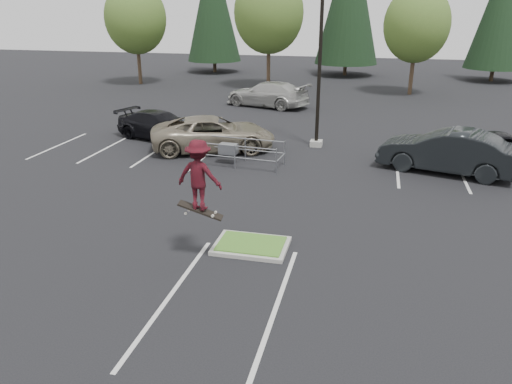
% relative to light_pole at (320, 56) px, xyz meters
% --- Properties ---
extents(ground, '(120.00, 120.00, 0.00)m').
position_rel_light_pole_xyz_m(ground, '(-0.50, -12.00, -4.56)').
color(ground, black).
rests_on(ground, ground).
extents(grass_median, '(2.20, 1.60, 0.16)m').
position_rel_light_pole_xyz_m(grass_median, '(-0.50, -12.00, -4.48)').
color(grass_median, gray).
rests_on(grass_median, ground).
extents(stall_lines, '(22.62, 17.60, 0.01)m').
position_rel_light_pole_xyz_m(stall_lines, '(-1.85, -5.98, -4.56)').
color(stall_lines, silver).
rests_on(stall_lines, ground).
extents(light_pole, '(0.70, 0.60, 10.12)m').
position_rel_light_pole_xyz_m(light_pole, '(0.00, 0.00, 0.00)').
color(light_pole, gray).
rests_on(light_pole, ground).
extents(decid_a, '(5.44, 5.44, 8.91)m').
position_rel_light_pole_xyz_m(decid_a, '(-18.51, 18.03, 1.02)').
color(decid_a, '#38281C').
rests_on(decid_a, ground).
extents(decid_b, '(5.89, 5.89, 9.64)m').
position_rel_light_pole_xyz_m(decid_b, '(-6.51, 18.53, 1.48)').
color(decid_b, '#38281C').
rests_on(decid_b, ground).
extents(decid_c, '(5.12, 5.12, 8.38)m').
position_rel_light_pole_xyz_m(decid_c, '(5.49, 17.83, 0.69)').
color(decid_c, '#38281C').
rests_on(decid_c, ground).
extents(conif_a, '(5.72, 5.72, 13.00)m').
position_rel_light_pole_xyz_m(conif_a, '(-14.50, 28.00, 2.54)').
color(conif_a, '#38281C').
rests_on(conif_a, ground).
extents(conif_c, '(5.50, 5.50, 12.50)m').
position_rel_light_pole_xyz_m(conif_c, '(13.50, 27.50, 2.29)').
color(conif_c, '#38281C').
rests_on(conif_c, ground).
extents(cart_corral, '(4.02, 1.78, 1.11)m').
position_rel_light_pole_xyz_m(cart_corral, '(-3.44, -3.96, -3.86)').
color(cart_corral, '#92959A').
rests_on(cart_corral, ground).
extents(skateboarder, '(1.33, 0.84, 2.25)m').
position_rel_light_pole_xyz_m(skateboarder, '(-1.70, -13.00, -2.03)').
color(skateboarder, black).
rests_on(skateboarder, ground).
extents(car_l_tan, '(6.71, 4.76, 1.70)m').
position_rel_light_pole_xyz_m(car_l_tan, '(-5.00, -2.03, -3.71)').
color(car_l_tan, gray).
rests_on(car_l_tan, ground).
extents(car_l_black, '(5.57, 3.61, 1.50)m').
position_rel_light_pole_xyz_m(car_l_black, '(-8.50, -0.50, -3.81)').
color(car_l_black, black).
rests_on(car_l_black, ground).
extents(car_r_charc, '(6.05, 3.49, 1.89)m').
position_rel_light_pole_xyz_m(car_r_charc, '(6.00, -2.95, -3.62)').
color(car_r_charc, black).
rests_on(car_r_charc, ground).
extents(car_r_black, '(5.33, 2.98, 1.71)m').
position_rel_light_pole_xyz_m(car_r_black, '(7.50, -1.90, -3.70)').
color(car_r_black, black).
rests_on(car_r_black, ground).
extents(car_far_silver, '(6.57, 4.19, 1.77)m').
position_rel_light_pole_xyz_m(car_far_silver, '(-4.68, 10.00, -3.67)').
color(car_far_silver, '#B5B5AF').
rests_on(car_far_silver, ground).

